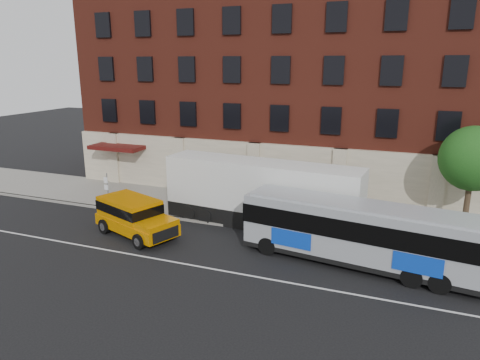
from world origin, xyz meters
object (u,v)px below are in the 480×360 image
at_px(yellow_suv, 133,215).
at_px(city_bus, 360,232).
at_px(sign_pole, 107,188).
at_px(street_tree, 474,161).
at_px(shipping_container, 261,195).

bearing_deg(yellow_suv, city_bus, 2.75).
height_order(sign_pole, yellow_suv, sign_pole).
xyz_separation_m(sign_pole, yellow_suv, (4.26, -3.24, -0.24)).
height_order(street_tree, shipping_container, street_tree).
xyz_separation_m(city_bus, shipping_container, (-6.14, 3.39, 0.23)).
relative_size(street_tree, yellow_suv, 1.10).
bearing_deg(shipping_container, street_tree, 12.80).
height_order(city_bus, yellow_suv, city_bus).
relative_size(street_tree, city_bus, 0.53).
height_order(sign_pole, street_tree, street_tree).
distance_m(sign_pole, street_tree, 22.49).
height_order(city_bus, shipping_container, shipping_container).
xyz_separation_m(sign_pole, city_bus, (16.79, -2.64, 0.29)).
bearing_deg(city_bus, street_tree, 48.69).
bearing_deg(shipping_container, city_bus, -28.91).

